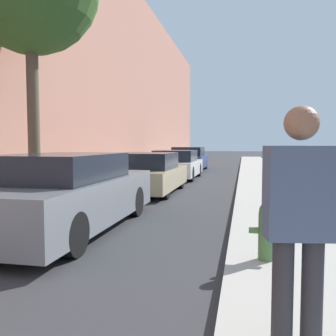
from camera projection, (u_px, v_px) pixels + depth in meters
ground_plane at (191, 182)px, 14.74m from camera, size 120.00×120.00×0.00m
sidewalk_left at (124, 179)px, 15.33m from camera, size 2.00×52.00×0.12m
sidewalk_right at (264, 182)px, 14.14m from camera, size 2.00×52.00×0.12m
building_facade_left at (92, 60)px, 15.26m from camera, size 0.70×52.00×10.23m
parked_car_grey at (68, 194)px, 6.42m from camera, size 1.80×4.64×1.38m
parked_car_champagne at (147, 174)px, 11.37m from camera, size 1.90×4.00×1.26m
parked_car_white at (176, 165)px, 15.98m from camera, size 1.88×4.07×1.26m
parked_car_navy at (189, 159)px, 20.90m from camera, size 1.84×4.10×1.35m
fire_hydrant at (266, 231)px, 4.42m from camera, size 0.42×0.19×0.71m
pedestrian at (299, 218)px, 2.35m from camera, size 0.47×0.30×1.68m
bicycle at (307, 199)px, 6.99m from camera, size 0.46×1.74×0.72m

